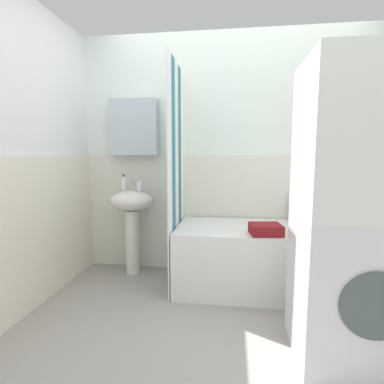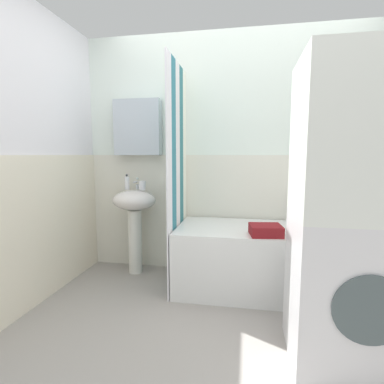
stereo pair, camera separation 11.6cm
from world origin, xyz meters
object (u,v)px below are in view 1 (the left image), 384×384
sink (132,213)px  washer_dryer_stack (357,215)px  conditioner_bottle (306,212)px  toothbrush_cup (140,186)px  bathtub (256,258)px  towel_folded (266,229)px  lotion_bottle (294,210)px  shampoo_bottle (320,211)px  soap_dispenser (124,183)px

sink → washer_dryer_stack: (1.69, -1.06, 0.24)m
conditioner_bottle → washer_dryer_stack: 1.21m
sink → toothbrush_cup: toothbrush_cup is taller
bathtub → towel_folded: (0.05, -0.24, 0.32)m
lotion_bottle → washer_dryer_stack: bearing=-84.7°
toothbrush_cup → bathtub: bearing=-10.6°
sink → bathtub: sink is taller
shampoo_bottle → soap_dispenser: bearing=-178.5°
soap_dispenser → toothbrush_cup: size_ratio=1.68×
conditioner_bottle → lotion_bottle: bearing=-170.1°
towel_folded → washer_dryer_stack: washer_dryer_stack is taller
bathtub → towel_folded: bearing=-79.1°
bathtub → shampoo_bottle: shampoo_bottle is taller
toothbrush_cup → conditioner_bottle: bearing=3.5°
toothbrush_cup → washer_dryer_stack: 1.95m
washer_dryer_stack → conditioner_bottle: bearing=89.5°
soap_dispenser → lotion_bottle: soap_dispenser is taller
shampoo_bottle → washer_dryer_stack: washer_dryer_stack is taller
toothbrush_cup → conditioner_bottle: (1.63, 0.10, -0.24)m
conditioner_bottle → bathtub: bearing=-147.3°
toothbrush_cup → towel_folded: 1.30m
shampoo_bottle → towel_folded: bearing=-136.2°
sink → soap_dispenser: bearing=145.7°
toothbrush_cup → washer_dryer_stack: size_ratio=0.05×
washer_dryer_stack → sink: bearing=147.9°
sink → lotion_bottle: sink is taller
soap_dispenser → towel_folded: (1.36, -0.49, -0.31)m
soap_dispenser → conditioner_bottle: soap_dispenser is taller
conditioner_bottle → towel_folded: size_ratio=0.76×
sink → conditioner_bottle: sink is taller
sink → conditioner_bottle: 1.71m
toothbrush_cup → washer_dryer_stack: bearing=-34.1°
bathtub → shampoo_bottle: (0.61, 0.30, 0.38)m
conditioner_bottle → towel_folded: (-0.44, -0.56, -0.05)m
toothbrush_cup → bathtub: toothbrush_cup is taller
sink → towel_folded: (1.26, -0.43, -0.02)m
lotion_bottle → washer_dryer_stack: size_ratio=0.14×
lotion_bottle → shampoo_bottle: bearing=1.7°
sink → lotion_bottle: 1.59m
toothbrush_cup → shampoo_bottle: (1.75, 0.09, -0.23)m
lotion_bottle → towel_folded: size_ratio=0.95×
sink → toothbrush_cup: (0.08, 0.03, 0.27)m
bathtub → conditioner_bottle: 0.69m
soap_dispenser → shampoo_bottle: soap_dispenser is taller
lotion_bottle → bathtub: bearing=-141.5°
toothbrush_cup → towel_folded: toothbrush_cup is taller
toothbrush_cup → conditioner_bottle: toothbrush_cup is taller
towel_folded → shampoo_bottle: bearing=43.8°
bathtub → washer_dryer_stack: (0.48, -0.88, 0.58)m
soap_dispenser → towel_folded: 1.48m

